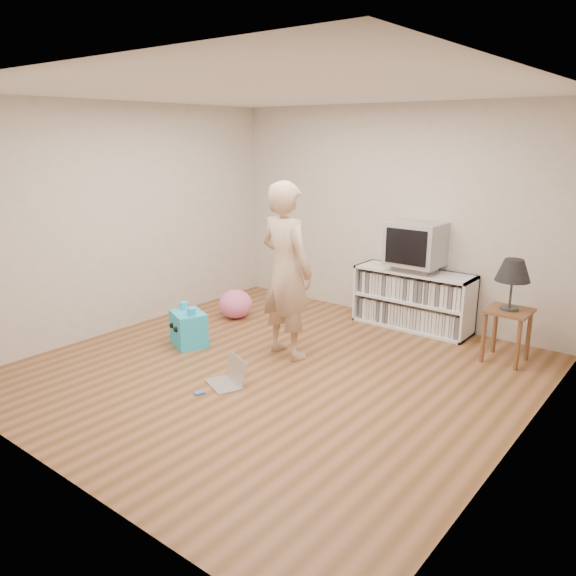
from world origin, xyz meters
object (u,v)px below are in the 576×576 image
(table_lamp, at_px, (513,271))
(dvd_deck, at_px, (415,268))
(person, at_px, (286,271))
(laptop, at_px, (230,377))
(side_table, at_px, (508,322))
(media_unit, at_px, (413,299))
(crt_tv, at_px, (416,244))
(plush_pink, at_px, (236,304))
(plush_blue, at_px, (188,328))

(table_lamp, bearing_deg, dvd_deck, 163.08)
(person, relative_size, laptop, 4.09)
(table_lamp, relative_size, laptop, 1.16)
(side_table, relative_size, table_lamp, 1.07)
(media_unit, height_order, side_table, media_unit)
(dvd_deck, height_order, crt_tv, crt_tv)
(media_unit, relative_size, table_lamp, 2.72)
(plush_pink, bearing_deg, media_unit, 29.20)
(table_lamp, distance_m, plush_blue, 3.41)
(dvd_deck, bearing_deg, plush_blue, -128.76)
(dvd_deck, height_order, person, person)
(media_unit, relative_size, person, 0.77)
(plush_blue, bearing_deg, dvd_deck, 74.17)
(side_table, bearing_deg, plush_pink, -167.72)
(person, bearing_deg, dvd_deck, -102.88)
(crt_tv, bearing_deg, plush_pink, -151.23)
(crt_tv, height_order, plush_blue, crt_tv)
(table_lamp, bearing_deg, person, -146.18)
(laptop, bearing_deg, plush_pink, 154.32)
(dvd_deck, bearing_deg, laptop, -103.41)
(crt_tv, height_order, person, person)
(side_table, height_order, plush_pink, side_table)
(person, distance_m, laptop, 1.23)
(table_lamp, height_order, person, person)
(crt_tv, relative_size, plush_blue, 1.24)
(table_lamp, bearing_deg, crt_tv, 163.22)
(side_table, relative_size, laptop, 1.24)
(side_table, height_order, person, person)
(media_unit, xyz_separation_m, side_table, (1.22, -0.39, 0.07))
(person, bearing_deg, table_lamp, -137.38)
(media_unit, xyz_separation_m, plush_pink, (-1.91, -1.07, -0.17))
(plush_blue, xyz_separation_m, plush_pink, (-0.25, 1.01, -0.02))
(media_unit, xyz_separation_m, plush_blue, (-1.65, -2.08, -0.16))
(table_lamp, height_order, plush_blue, table_lamp)
(side_table, distance_m, plush_blue, 3.34)
(crt_tv, bearing_deg, dvd_deck, 90.00)
(dvd_deck, bearing_deg, person, -111.68)
(table_lamp, relative_size, person, 0.28)
(media_unit, bearing_deg, person, -111.49)
(media_unit, height_order, crt_tv, crt_tv)
(media_unit, relative_size, laptop, 3.16)
(dvd_deck, bearing_deg, media_unit, 90.00)
(media_unit, relative_size, side_table, 2.55)
(crt_tv, relative_size, plush_pink, 1.42)
(laptop, bearing_deg, person, 115.26)
(dvd_deck, xyz_separation_m, crt_tv, (-0.00, -0.00, 0.29))
(person, relative_size, plush_blue, 3.73)
(crt_tv, distance_m, side_table, 1.41)
(dvd_deck, height_order, table_lamp, table_lamp)
(media_unit, xyz_separation_m, dvd_deck, (0.00, -0.02, 0.39))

